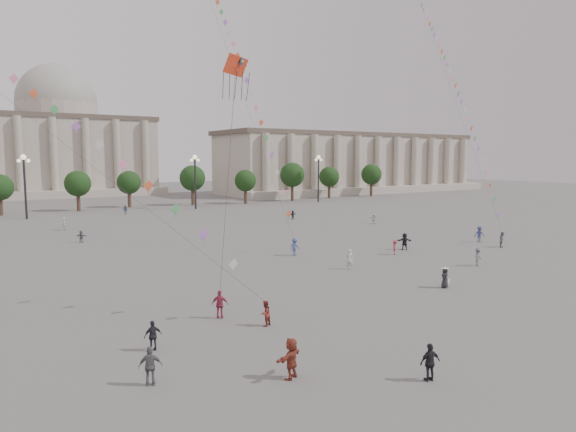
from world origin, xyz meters
TOP-DOWN VIEW (x-y plane):
  - ground at (0.00, 0.00)m, footprint 360.00×360.00m
  - hall_east at (75.00, 93.89)m, footprint 84.00×26.22m
  - hall_central at (0.00, 129.22)m, footprint 48.30×34.30m
  - tree_row at (0.00, 78.00)m, footprint 137.12×5.12m
  - lamp_post_mid_west at (-15.00, 70.00)m, footprint 2.00×0.90m
  - lamp_post_mid_east at (15.00, 70.00)m, footprint 2.00×0.90m
  - lamp_post_far_east at (45.00, 70.00)m, footprint 2.00×0.90m
  - person_crowd_0 at (0.68, 68.00)m, footprint 0.98×0.42m
  - person_crowd_3 at (16.71, 15.29)m, footprint 1.80×1.30m
  - person_crowd_4 at (-12.14, 52.28)m, footprint 1.32×1.71m
  - person_crowd_6 at (16.30, 5.45)m, footprint 1.28×0.96m
  - person_crowd_7 at (29.10, 33.90)m, footprint 1.54×0.60m
  - person_crowd_8 at (13.84, 13.85)m, footprint 1.10×1.11m
  - person_crowd_9 at (21.87, 45.51)m, footprint 1.44×0.82m
  - person_crowd_12 at (-12.27, 39.91)m, footprint 1.24×1.33m
  - person_crowd_13 at (5.27, 10.96)m, footprint 0.81×0.77m
  - person_crowd_14 at (28.10, 14.12)m, footprint 1.44×1.27m
  - tourist_0 at (-10.86, 4.28)m, footprint 1.12×0.98m
  - tourist_1 at (-6.78, -9.30)m, footprint 1.10×0.64m
  - tourist_2 at (-11.96, -5.63)m, footprint 1.86×1.26m
  - tourist_3 at (-17.65, -2.82)m, footprint 1.13×0.79m
  - tourist_4 at (-16.21, 1.18)m, footprint 0.96×0.42m
  - kite_flyer_0 at (-9.21, 1.42)m, footprint 0.94×0.86m
  - kite_flyer_1 at (4.66, 19.08)m, footprint 1.29×0.86m
  - kite_flyer_2 at (27.27, 10.42)m, footprint 1.07×0.99m
  - hat_person at (7.24, 1.70)m, footprint 0.97×0.88m
  - dragon_kite at (-10.60, 2.28)m, footprint 2.10×1.88m
  - kite_train_mid at (5.99, 38.97)m, footprint 3.25×37.55m
  - kite_train_east at (36.80, 26.17)m, footprint 18.49×29.56m

SIDE VIEW (x-z plane):
  - ground at x=0.00m, z-range 0.00..0.00m
  - person_crowd_9 at x=21.87m, z-range 0.00..1.48m
  - person_crowd_12 at x=-12.27m, z-range 0.00..1.49m
  - person_crowd_8 at x=13.84m, z-range 0.00..1.53m
  - kite_flyer_0 at x=-9.21m, z-range 0.00..1.56m
  - person_crowd_7 at x=29.10m, z-range 0.00..1.62m
  - tourist_4 at x=-16.21m, z-range 0.00..1.63m
  - person_crowd_0 at x=0.68m, z-range 0.00..1.66m
  - hat_person at x=7.24m, z-range 0.03..1.72m
  - person_crowd_6 at x=16.30m, z-range 0.00..1.77m
  - tourist_1 at x=-6.78m, z-range 0.00..1.77m
  - kite_flyer_2 at x=27.27m, z-range 0.00..1.77m
  - tourist_3 at x=-17.65m, z-range 0.00..1.79m
  - person_crowd_4 at x=-12.14m, z-range 0.00..1.80m
  - tourist_0 at x=-10.86m, z-range 0.00..1.81m
  - kite_flyer_1 at x=4.66m, z-range 0.00..1.85m
  - person_crowd_13 at x=5.27m, z-range 0.00..1.86m
  - person_crowd_3 at x=16.71m, z-range 0.00..1.88m
  - tourist_2 at x=-11.96m, z-range 0.00..1.93m
  - person_crowd_14 at x=28.10m, z-range 0.00..1.93m
  - tree_row at x=0.00m, z-range 1.39..9.39m
  - lamp_post_mid_west at x=-15.00m, z-range 2.03..12.68m
  - lamp_post_mid_east at x=15.00m, z-range 2.03..12.68m
  - lamp_post_far_east at x=45.00m, z-range 2.03..12.68m
  - hall_east at x=75.00m, z-range -0.17..17.03m
  - hall_central at x=0.00m, z-range -3.52..31.98m
  - dragon_kite at x=-10.60m, z-range 7.42..21.79m
  - kite_train_east at x=36.80m, z-range -3.98..46.01m
  - kite_train_mid at x=5.99m, z-range -2.50..60.41m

